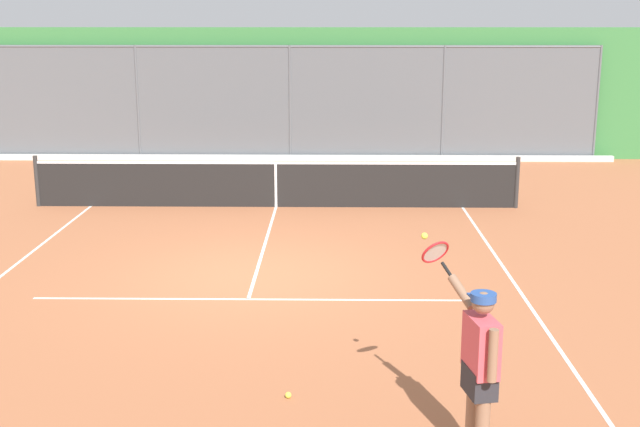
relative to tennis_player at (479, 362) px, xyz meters
name	(u,v)px	position (x,y,z in m)	size (l,w,h in m)	color
ground_plane	(255,276)	(2.48, -5.18, -0.89)	(60.00, 60.00, 0.00)	#A8603D
court_line_markings	(247,305)	(2.48, -3.87, -0.88)	(7.85, 10.49, 0.01)	white
fence_backdrop	(291,93)	(2.48, -16.35, 0.90)	(19.82, 1.37, 3.60)	#565B60
tennis_net	(276,184)	(2.48, -9.85, -0.39)	(10.09, 0.09, 1.07)	#2D2D2D
tennis_player	(479,362)	(0.00, 0.00, 0.00)	(0.65, 1.26, 1.83)	black
tennis_ball_near_baseline	(288,395)	(1.76, -1.06, -0.85)	(0.07, 0.07, 0.07)	#D6E042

